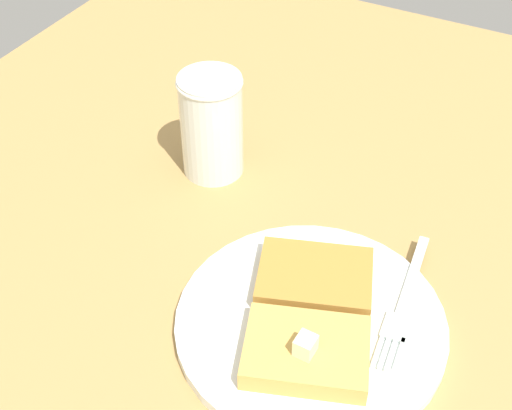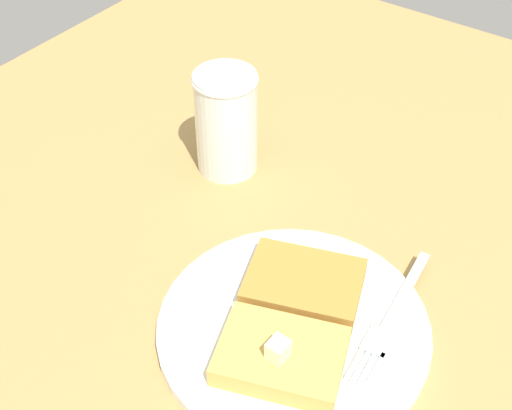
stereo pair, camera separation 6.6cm
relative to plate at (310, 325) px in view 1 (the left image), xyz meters
The scene contains 7 objects.
table_surface 4.87cm from the plate, 87.98° to the right, with size 119.00×119.00×1.89cm, color #A48049.
plate is the anchor object (origin of this frame).
toast_slice_left 4.22cm from the plate, 160.73° to the right, with size 7.28×9.92×1.97cm, color gold.
toast_slice_middle 4.22cm from the plate, 19.27° to the left, with size 7.28×9.92×1.97cm, color #AA7A31.
butter_pat_primary 5.71cm from the plate, 161.66° to the right, with size 1.66×1.49×1.66cm, color #F5EEC1.
fork 8.15cm from the plate, 52.75° to the right, with size 16.06×3.04×0.36cm.
syrup_jar 24.13cm from the plate, 50.47° to the left, with size 6.73×6.73×11.38cm.
Camera 1 is at (-36.06, -9.05, 50.81)cm, focal length 50.00 mm.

